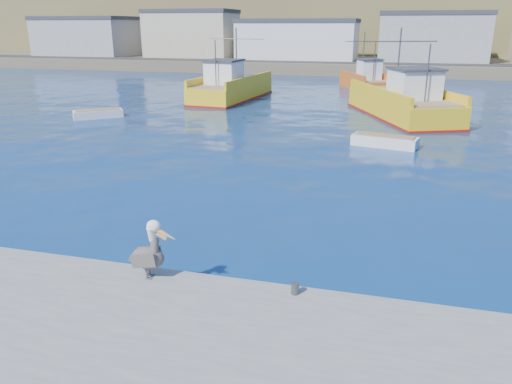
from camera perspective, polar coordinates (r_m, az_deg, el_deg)
ground at (r=16.49m, az=-3.66°, el=-5.93°), size 260.00×260.00×0.00m
dock_bollards at (r=13.16m, az=-5.98°, el=-9.56°), size 36.20×0.20×0.30m
far_shore at (r=123.51m, az=13.56°, el=19.10°), size 200.00×81.00×24.00m
trawler_yellow_a at (r=48.73m, az=-2.90°, el=11.79°), size 5.54×12.47×6.62m
trawler_yellow_b at (r=40.54m, az=16.47°, el=9.73°), size 9.00×13.33×6.69m
boat_orange at (r=57.99m, az=12.39°, el=12.43°), size 6.19×8.82×6.08m
skiff_left at (r=40.75m, az=-17.60°, el=8.44°), size 3.66×3.24×0.79m
skiff_mid at (r=30.51m, az=14.48°, el=5.56°), size 3.96×2.14×0.82m
pelican at (r=13.34m, az=-12.12°, el=-6.85°), size 1.33×0.61×1.63m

